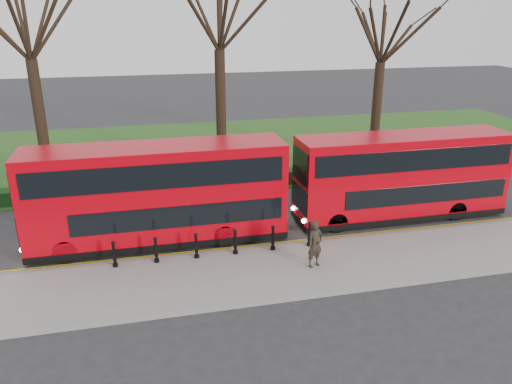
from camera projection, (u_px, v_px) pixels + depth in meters
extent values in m
plane|color=#28282B|center=(216.00, 244.00, 21.09)|extent=(120.00, 120.00, 0.00)
cube|color=gray|center=(228.00, 277.00, 18.32)|extent=(60.00, 4.00, 0.15)
cube|color=slate|center=(219.00, 253.00, 20.15)|extent=(60.00, 0.25, 0.16)
cube|color=#264D19|center=(182.00, 151.00, 34.79)|extent=(60.00, 18.00, 0.06)
cube|color=black|center=(196.00, 184.00, 27.17)|extent=(60.00, 0.90, 0.80)
cube|color=yellow|center=(218.00, 251.00, 20.45)|extent=(60.00, 0.10, 0.01)
cube|color=yellow|center=(218.00, 249.00, 20.63)|extent=(60.00, 0.10, 0.01)
cylinder|color=black|center=(41.00, 124.00, 27.31)|extent=(0.60, 0.60, 6.87)
cylinder|color=black|center=(221.00, 113.00, 29.42)|extent=(0.60, 0.60, 7.19)
cylinder|color=black|center=(376.00, 113.00, 31.75)|extent=(0.60, 0.60, 6.27)
cylinder|color=black|center=(114.00, 255.00, 18.76)|extent=(0.15, 0.15, 1.00)
cylinder|color=black|center=(156.00, 250.00, 19.09)|extent=(0.15, 0.15, 1.00)
cylinder|color=black|center=(196.00, 246.00, 19.43)|extent=(0.15, 0.15, 1.00)
cylinder|color=black|center=(235.00, 242.00, 19.76)|extent=(0.15, 0.15, 1.00)
cylinder|color=black|center=(273.00, 238.00, 20.10)|extent=(0.15, 0.15, 1.00)
cylinder|color=black|center=(309.00, 234.00, 20.43)|extent=(0.15, 0.15, 1.00)
cube|color=#BB010D|center=(158.00, 192.00, 20.51)|extent=(10.50, 2.39, 3.87)
cube|color=black|center=(161.00, 235.00, 21.19)|extent=(10.52, 2.41, 0.29)
cube|color=black|center=(180.00, 217.00, 19.82)|extent=(8.40, 0.04, 0.91)
cube|color=black|center=(157.00, 177.00, 19.06)|extent=(9.93, 0.04, 1.00)
cube|color=black|center=(19.00, 195.00, 19.26)|extent=(0.06, 2.10, 0.53)
cylinder|color=black|center=(65.00, 252.00, 19.36)|extent=(0.95, 0.29, 0.95)
cylinder|color=black|center=(71.00, 230.00, 21.28)|extent=(0.95, 0.29, 0.95)
cylinder|color=black|center=(225.00, 236.00, 20.73)|extent=(0.95, 0.29, 0.95)
cylinder|color=black|center=(217.00, 217.00, 22.64)|extent=(0.95, 0.29, 0.95)
cube|color=#BB010D|center=(402.00, 174.00, 23.15)|extent=(9.95, 2.26, 3.66)
cube|color=black|center=(398.00, 211.00, 23.80)|extent=(9.97, 2.28, 0.27)
cube|color=black|center=(428.00, 194.00, 22.49)|extent=(7.96, 0.04, 0.86)
cube|color=black|center=(417.00, 160.00, 21.77)|extent=(9.40, 0.04, 0.95)
cube|color=black|center=(300.00, 176.00, 21.97)|extent=(0.06, 1.99, 0.50)
cylinder|color=black|center=(337.00, 223.00, 22.06)|extent=(0.90, 0.27, 0.90)
cylinder|color=black|center=(321.00, 206.00, 23.88)|extent=(0.90, 0.27, 0.90)
cylinder|color=black|center=(456.00, 211.00, 23.35)|extent=(0.90, 0.27, 0.90)
cylinder|color=black|center=(433.00, 196.00, 25.17)|extent=(0.90, 0.27, 0.90)
imported|color=#2D251C|center=(315.00, 244.00, 18.66)|extent=(0.78, 0.64, 1.84)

